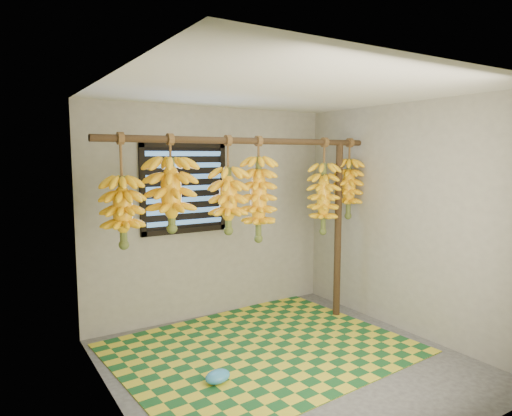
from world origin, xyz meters
TOP-DOWN VIEW (x-y plane):
  - floor at (0.00, 0.00)m, footprint 3.00×3.00m
  - ceiling at (0.00, 0.00)m, footprint 3.00×3.00m
  - wall_back at (0.00, 1.50)m, footprint 3.00×0.01m
  - wall_left at (-1.50, 0.00)m, footprint 0.01×3.00m
  - wall_right at (1.50, 0.00)m, footprint 0.01×3.00m
  - window at (-0.35, 1.48)m, footprint 1.00×0.04m
  - hanging_pole at (0.00, 0.70)m, footprint 3.00×0.06m
  - support_post at (1.20, 0.70)m, footprint 0.08×0.08m
  - woven_mat at (-0.04, 0.37)m, footprint 2.83×2.33m
  - plastic_bag at (-0.71, -0.00)m, footprint 0.28×0.24m
  - banana_bunch_a at (-1.25, 0.70)m, footprint 0.34×0.34m
  - banana_bunch_b at (-0.81, 0.70)m, footprint 0.44×0.44m
  - banana_bunch_c at (-0.22, 0.70)m, footprint 0.37×0.37m
  - banana_bunch_d at (0.12, 0.70)m, footprint 0.34×0.34m
  - banana_bunch_e at (0.98, 0.70)m, footprint 0.35×0.35m
  - banana_bunch_f at (1.35, 0.70)m, footprint 0.31×0.31m

SIDE VIEW (x-z plane):
  - floor at x=0.00m, z-range -0.01..0.00m
  - woven_mat at x=-0.04m, z-range 0.00..0.01m
  - plastic_bag at x=-0.71m, z-range 0.01..0.11m
  - support_post at x=1.20m, z-range 0.00..2.00m
  - wall_back at x=0.00m, z-range 0.00..2.40m
  - wall_left at x=-1.50m, z-range 0.00..2.40m
  - wall_right at x=1.50m, z-range 0.00..2.40m
  - banana_bunch_a at x=-1.25m, z-range 0.89..1.87m
  - banana_bunch_e at x=0.98m, z-range 0.85..1.91m
  - banana_bunch_d at x=0.12m, z-range 0.89..1.95m
  - banana_bunch_c at x=-0.22m, z-range 0.95..1.90m
  - banana_bunch_f at x=1.35m, z-range 1.02..1.93m
  - window at x=-0.35m, z-range 1.00..2.00m
  - banana_bunch_b at x=-0.81m, z-range 1.07..1.94m
  - hanging_pole at x=0.00m, z-range 1.97..2.03m
  - ceiling at x=0.00m, z-range 2.40..2.41m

